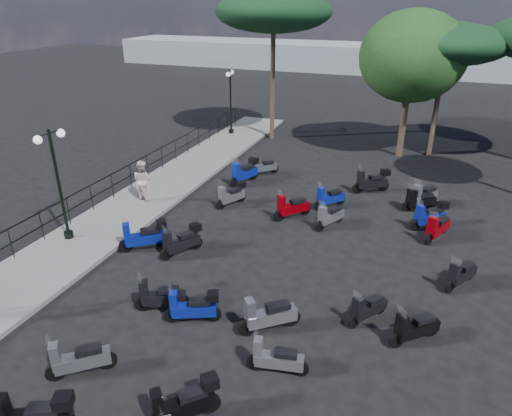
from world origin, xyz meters
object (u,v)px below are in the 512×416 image
(scooter_14, at_px, (292,207))
(scooter_16, at_px, (372,181))
(scooter_13, at_px, (268,316))
(scooter_27, at_px, (424,197))
(lamp_post_1, at_px, (58,178))
(scooter_21, at_px, (419,200))
(scooter_15, at_px, (330,217))
(scooter_26, at_px, (437,228))
(pedestrian_far, at_px, (142,180))
(pine_2, at_px, (274,12))
(broadleaf_tree, at_px, (412,57))
(scooter_3, at_px, (231,195))
(scooter_8, at_px, (182,242))
(scooter_4, at_px, (245,172))
(scooter_5, at_px, (184,403))
(scooter_9, at_px, (329,198))
(scooter_12, at_px, (276,359))
(scooter_2, at_px, (144,236))
(scooter_24, at_px, (415,328))
(scooter_7, at_px, (193,307))
(scooter_25, at_px, (461,275))
(pine_0, at_px, (447,44))
(scooter_6, at_px, (161,297))
(scooter_20, at_px, (430,216))
(scooter_10, at_px, (264,167))
(scooter_1, at_px, (79,360))
(scooter_19, at_px, (368,308))

(scooter_14, xyz_separation_m, scooter_16, (2.65, 3.91, 0.06))
(scooter_13, distance_m, scooter_27, 10.48)
(scooter_13, bearing_deg, lamp_post_1, 36.95)
(scooter_21, bearing_deg, scooter_15, 98.32)
(scooter_16, height_order, scooter_26, scooter_16)
(pedestrian_far, relative_size, pine_2, 0.20)
(scooter_27, distance_m, broadleaf_tree, 8.59)
(scooter_3, bearing_deg, scooter_8, 117.69)
(scooter_4, distance_m, scooter_5, 13.68)
(scooter_9, distance_m, scooter_12, 9.83)
(scooter_14, relative_size, scooter_27, 0.87)
(scooter_2, relative_size, scooter_4, 0.84)
(broadleaf_tree, bearing_deg, scooter_24, -83.75)
(pedestrian_far, height_order, scooter_24, pedestrian_far)
(scooter_4, distance_m, scooter_15, 5.75)
(scooter_9, height_order, scooter_16, scooter_16)
(scooter_4, xyz_separation_m, scooter_21, (8.04, -0.22, -0.12))
(scooter_2, bearing_deg, pine_2, -35.82)
(scooter_9, bearing_deg, scooter_24, 158.03)
(scooter_14, bearing_deg, scooter_7, 126.54)
(scooter_25, xyz_separation_m, broadleaf_tree, (-2.91, 12.67, 4.95))
(pedestrian_far, height_order, pine_0, pine_0)
(scooter_7, bearing_deg, scooter_9, -36.20)
(scooter_6, distance_m, scooter_7, 1.12)
(scooter_13, distance_m, scooter_14, 7.00)
(scooter_12, xyz_separation_m, scooter_20, (3.17, 9.35, 0.08))
(scooter_8, bearing_deg, scooter_13, 176.88)
(scooter_10, distance_m, scooter_12, 13.44)
(scooter_3, height_order, scooter_24, scooter_24)
(scooter_6, bearing_deg, scooter_27, -58.84)
(scooter_4, height_order, scooter_20, scooter_4)
(scooter_5, relative_size, scooter_16, 0.85)
(scooter_12, xyz_separation_m, broadleaf_tree, (1.29, 18.12, 4.97))
(scooter_4, relative_size, scooter_24, 1.41)
(scooter_2, height_order, scooter_8, scooter_2)
(scooter_13, height_order, scooter_27, scooter_27)
(scooter_16, bearing_deg, scooter_12, 143.91)
(scooter_1, xyz_separation_m, scooter_9, (3.46, 11.51, -0.01))
(scooter_14, relative_size, scooter_20, 1.05)
(scooter_8, height_order, scooter_14, scooter_14)
(scooter_24, bearing_deg, scooter_16, -29.42)
(scooter_20, bearing_deg, scooter_14, 58.57)
(scooter_9, height_order, scooter_25, scooter_9)
(lamp_post_1, height_order, scooter_3, lamp_post_1)
(scooter_13, xyz_separation_m, broadleaf_tree, (1.97, 16.75, 4.89))
(scooter_6, distance_m, scooter_12, 4.02)
(scooter_13, height_order, broadleaf_tree, broadleaf_tree)
(scooter_6, xyz_separation_m, scooter_26, (7.32, 7.30, 0.03))
(scooter_13, bearing_deg, scooter_5, 129.10)
(scooter_19, distance_m, scooter_27, 8.56)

